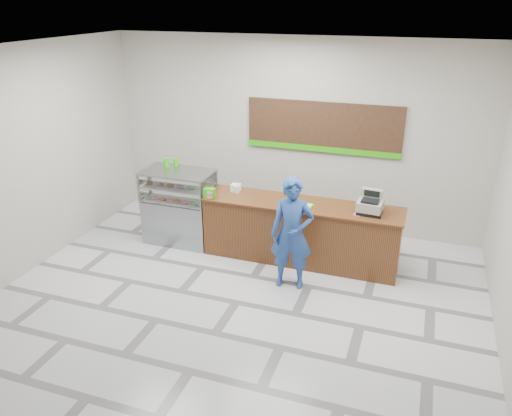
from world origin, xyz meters
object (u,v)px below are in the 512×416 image
(cash_register, at_px, (370,205))
(serving_tray, at_px, (302,205))
(display_case, at_px, (179,206))
(customer, at_px, (292,234))
(sales_counter, at_px, (301,232))

(cash_register, height_order, serving_tray, cash_register)
(display_case, relative_size, cash_register, 3.18)
(serving_tray, xyz_separation_m, customer, (0.04, -0.71, -0.17))
(cash_register, height_order, customer, customer)
(display_case, distance_m, customer, 2.43)
(serving_tray, bearing_deg, sales_counter, 110.86)
(serving_tray, distance_m, customer, 0.73)
(sales_counter, bearing_deg, cash_register, -0.96)
(sales_counter, xyz_separation_m, serving_tray, (0.02, -0.11, 0.52))
(serving_tray, bearing_deg, cash_register, 13.34)
(cash_register, distance_m, serving_tray, 1.07)
(cash_register, distance_m, customer, 1.33)
(display_case, distance_m, cash_register, 3.34)
(sales_counter, relative_size, display_case, 2.45)
(sales_counter, height_order, customer, customer)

